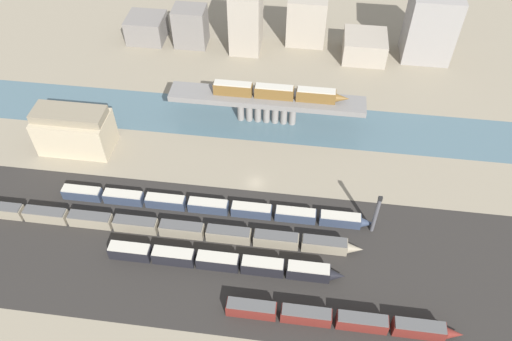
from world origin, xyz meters
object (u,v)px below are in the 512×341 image
(train_yard_mid, at_px, (223,262))
(train_yard_outer, at_px, (213,207))
(signal_tower, at_px, (376,215))
(warehouse_building, at_px, (74,130))
(train_yard_far, at_px, (164,228))
(train_yard_near, at_px, (340,319))
(train_on_bridge, at_px, (278,92))

(train_yard_mid, height_order, train_yard_outer, train_yard_mid)
(train_yard_mid, relative_size, signal_tower, 4.35)
(train_yard_outer, bearing_deg, warehouse_building, 156.80)
(train_yard_far, bearing_deg, signal_tower, 8.08)
(train_yard_far, bearing_deg, train_yard_near, -23.43)
(train_on_bridge, distance_m, signal_tower, 47.76)
(warehouse_building, xyz_separation_m, signal_tower, (85.16, -19.90, -0.12))
(train_yard_far, bearing_deg, train_yard_outer, 37.37)
(train_yard_near, xyz_separation_m, train_yard_outer, (-33.35, 27.65, -0.20))
(warehouse_building, height_order, signal_tower, warehouse_building)
(train_yard_mid, relative_size, warehouse_building, 2.73)
(train_on_bridge, height_order, train_yard_outer, train_on_bridge)
(train_yard_outer, distance_m, signal_tower, 41.40)
(train_yard_mid, distance_m, train_yard_outer, 17.41)
(train_yard_outer, bearing_deg, train_yard_mid, -71.67)
(train_yard_near, height_order, train_yard_far, train_yard_near)
(train_yard_mid, distance_m, train_yard_far, 18.39)
(train_yard_near, relative_size, train_yard_far, 0.52)
(train_yard_far, xyz_separation_m, warehouse_building, (-33.00, 27.30, 4.64))
(train_on_bridge, distance_m, train_yard_outer, 40.73)
(train_on_bridge, relative_size, train_yard_mid, 0.71)
(train_yard_far, height_order, warehouse_building, warehouse_building)
(train_on_bridge, xyz_separation_m, signal_tower, (28.06, -38.28, -5.28))
(train_yard_mid, xyz_separation_m, warehouse_building, (-49.51, 35.40, 4.56))
(train_on_bridge, height_order, train_yard_near, train_on_bridge)
(train_yard_near, distance_m, train_yard_mid, 30.02)
(train_on_bridge, relative_size, signal_tower, 3.09)
(train_on_bridge, distance_m, train_yard_far, 52.57)
(train_yard_near, bearing_deg, train_yard_mid, 158.24)
(train_on_bridge, distance_m, train_yard_near, 68.71)
(signal_tower, bearing_deg, warehouse_building, 166.85)
(train_yard_near, distance_m, warehouse_building, 90.41)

